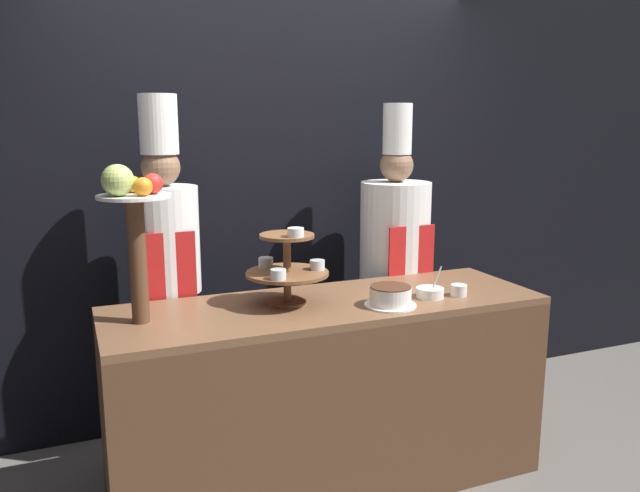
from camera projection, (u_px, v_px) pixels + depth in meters
The scene contains 9 objects.
wall_back at pixel (268, 184), 3.66m from camera, with size 10.00×0.06×2.80m.
buffet_counter at pixel (328, 394), 3.02m from camera, with size 2.07×0.66×0.93m.
tiered_stand at pixel (288, 266), 2.86m from camera, with size 0.38×0.38×0.37m.
fruit_pedestal at pixel (132, 212), 2.53m from camera, with size 0.30×0.30×0.67m.
cake_round at pixel (390, 296), 2.86m from camera, with size 0.24×0.24×0.09m.
cup_white at pixel (459, 290), 3.03m from camera, with size 0.08×0.08×0.06m.
serving_bowl_near at pixel (430, 292), 3.00m from camera, with size 0.13×0.13×0.15m.
chef_left at pixel (166, 268), 3.13m from camera, with size 0.35×0.35×1.89m.
chef_center_left at pixel (394, 258), 3.63m from camera, with size 0.40×0.40×1.86m.
Camera 1 is at (-1.11, -2.27, 1.76)m, focal length 35.00 mm.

